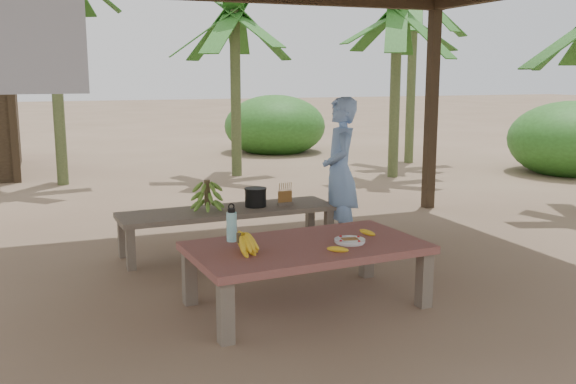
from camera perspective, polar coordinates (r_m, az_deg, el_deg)
name	(u,v)px	position (r m, az deg, el deg)	size (l,w,h in m)	color
ground	(302,280)	(5.73, 1.23, -7.85)	(80.00, 80.00, 0.00)	brown
work_table	(306,252)	(5.01, 1.64, -5.36)	(1.87, 1.13, 0.50)	brown
bench	(228,214)	(6.55, -5.32, -1.98)	(2.22, 0.70, 0.45)	brown
ripe_banana_bunch	(239,242)	(4.73, -4.39, -4.49)	(0.28, 0.24, 0.17)	yellow
plate	(350,241)	(5.04, 5.51, -4.35)	(0.24, 0.24, 0.04)	white
loose_banana_front	(338,249)	(4.78, 4.45, -5.11)	(0.04, 0.17, 0.04)	yellow
loose_banana_side	(367,232)	(5.30, 7.07, -3.59)	(0.04, 0.15, 0.04)	yellow
water_flask	(232,225)	(5.06, -5.03, -2.98)	(0.08, 0.08, 0.31)	#45CFD7
green_banana_stalk	(207,195)	(6.44, -7.19, -0.24)	(0.29, 0.29, 0.33)	#598C2D
cooking_pot	(256,198)	(6.61, -2.90, -0.50)	(0.22, 0.22, 0.19)	black
skewer_rack	(285,194)	(6.67, -0.27, -0.16)	(0.18, 0.08, 0.24)	#A57F47
woman	(340,172)	(6.75, 4.65, 1.77)	(0.57, 0.38, 1.57)	#6F95D3
banana_plant_ne	(397,26)	(11.39, 9.66, 14.33)	(1.80, 1.80, 3.08)	#596638
banana_plant_n	(235,27)	(11.43, -4.76, 14.39)	(1.80, 1.80, 3.07)	#596638
banana_plant_far	(414,7)	(13.34, 11.12, 15.80)	(1.80, 1.80, 3.58)	#596638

